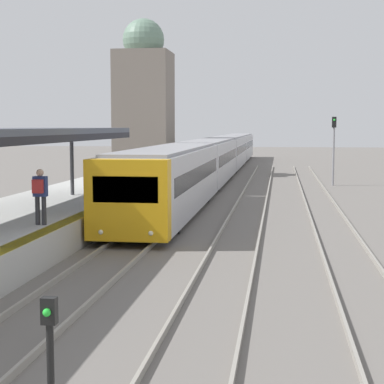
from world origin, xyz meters
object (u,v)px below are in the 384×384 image
person_on_platform (40,192)px  signal_post_near (50,344)px  train_near (219,155)px  signal_mast_far (334,142)px

person_on_platform → signal_post_near: size_ratio=0.99×
person_on_platform → train_near: 32.72m
signal_post_near → signal_mast_far: 35.87m
train_near → signal_post_near: train_near is taller
train_near → signal_mast_far: (8.28, -7.61, 1.22)m
person_on_platform → signal_post_near: person_on_platform is taller
signal_mast_far → signal_post_near: bearing=-100.4°
train_near → signal_post_near: bearing=-87.6°
person_on_platform → signal_mast_far: size_ratio=0.37×
person_on_platform → signal_post_near: 11.02m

